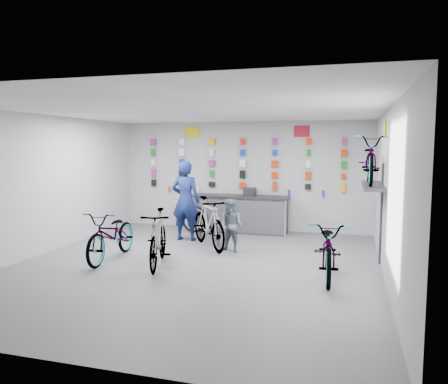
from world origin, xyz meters
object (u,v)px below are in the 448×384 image
(clerk, at_px, (186,201))
(customer, at_px, (231,226))
(bike_left, at_px, (112,235))
(counter, at_px, (239,214))
(bike_center, at_px, (158,238))
(bike_service, at_px, (209,223))
(bike_right, at_px, (329,248))

(clerk, bearing_deg, customer, 147.51)
(bike_left, bearing_deg, counter, 59.52)
(bike_center, relative_size, customer, 1.56)
(bike_service, bearing_deg, bike_right, -68.02)
(bike_right, bearing_deg, bike_service, 146.25)
(bike_left, height_order, bike_right, bike_right)
(counter, relative_size, bike_right, 1.34)
(bike_right, height_order, bike_service, bike_service)
(counter, xyz_separation_m, bike_service, (-0.21, -2.01, 0.10))
(counter, distance_m, bike_right, 4.40)
(bike_right, relative_size, clerk, 1.02)
(counter, distance_m, bike_center, 3.82)
(bike_right, bearing_deg, bike_center, 179.12)
(bike_center, height_order, customer, customer)
(clerk, distance_m, customer, 1.70)
(clerk, bearing_deg, bike_service, 141.12)
(bike_center, relative_size, bike_right, 0.91)
(clerk, xyz_separation_m, customer, (1.40, -0.88, -0.40))
(counter, height_order, clerk, clerk)
(customer, bearing_deg, bike_service, 173.34)
(customer, bearing_deg, bike_center, -109.51)
(counter, relative_size, customer, 2.29)
(counter, height_order, bike_right, bike_right)
(bike_right, bearing_deg, customer, 144.24)
(bike_left, bearing_deg, bike_center, -14.41)
(clerk, bearing_deg, bike_right, 147.67)
(bike_left, xyz_separation_m, customer, (2.17, 1.30, 0.07))
(bike_left, bearing_deg, customer, 27.22)
(bike_center, xyz_separation_m, bike_right, (3.21, 0.17, -0.02))
(counter, bearing_deg, bike_right, -54.66)
(counter, height_order, bike_left, bike_left)
(counter, bearing_deg, bike_center, -99.98)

